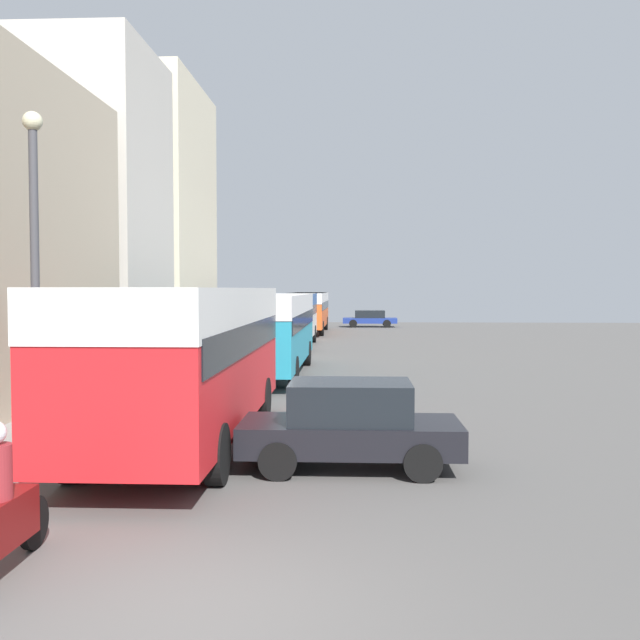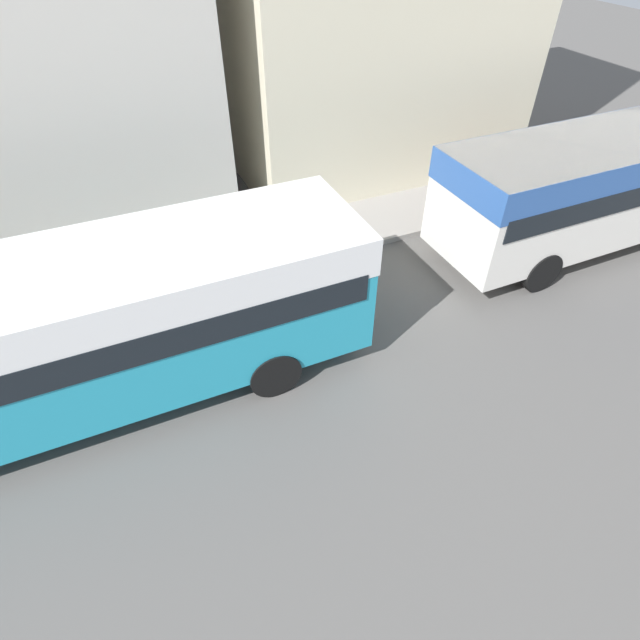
# 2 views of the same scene
# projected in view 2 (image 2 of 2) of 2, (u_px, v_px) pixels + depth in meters

# --- Properties ---
(bus_following) EXTENTS (2.62, 10.52, 2.93)m
(bus_following) POSITION_uv_depth(u_px,v_px,m) (56.00, 326.00, 8.08)
(bus_following) COLOR teal
(bus_following) RESTS_ON ground_plane
(bus_third_in_line) EXTENTS (2.60, 9.26, 2.87)m
(bus_third_in_line) POSITION_uv_depth(u_px,v_px,m) (613.00, 173.00, 12.34)
(bus_third_in_line) COLOR silver
(bus_third_in_line) RESTS_ON ground_plane
(pedestrian_near_curb) EXTENTS (0.43, 0.43, 1.57)m
(pedestrian_near_curb) POSITION_uv_depth(u_px,v_px,m) (504.00, 171.00, 14.54)
(pedestrian_near_curb) COLOR #232838
(pedestrian_near_curb) RESTS_ON sidewalk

